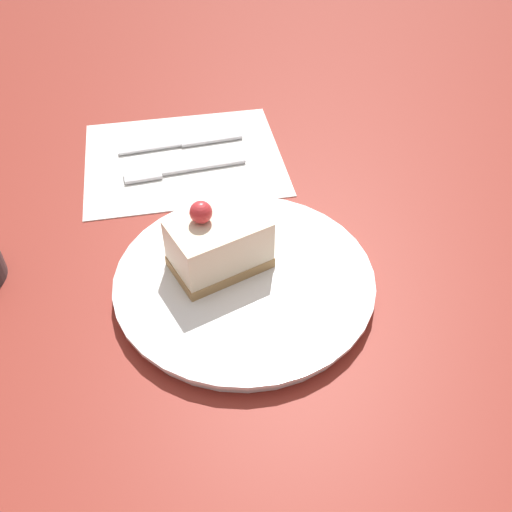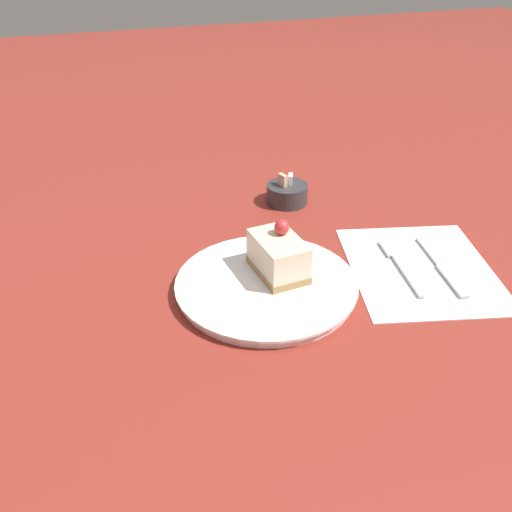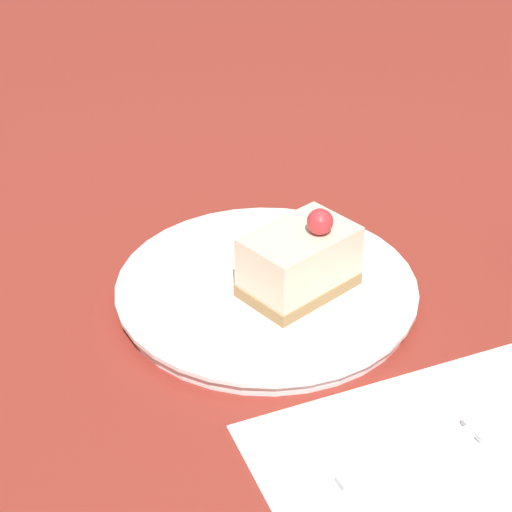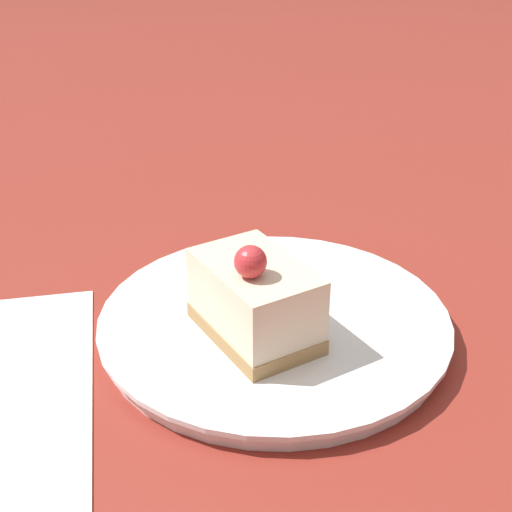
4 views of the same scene
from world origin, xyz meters
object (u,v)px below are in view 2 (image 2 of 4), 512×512
(cake_slice, at_px, (278,255))
(sugar_bowl, at_px, (287,193))
(fork, at_px, (399,262))
(plate, at_px, (266,285))
(knife, at_px, (445,271))

(cake_slice, bearing_deg, sugar_bowl, 60.04)
(cake_slice, relative_size, fork, 0.64)
(fork, height_order, sugar_bowl, sugar_bowl)
(fork, bearing_deg, plate, -170.25)
(plate, relative_size, knife, 1.57)
(knife, xyz_separation_m, sugar_bowl, (-0.14, 0.30, 0.01))
(plate, relative_size, sugar_bowl, 3.45)
(plate, relative_size, fork, 1.68)
(fork, height_order, knife, same)
(plate, height_order, knife, plate)
(plate, xyz_separation_m, knife, (0.27, -0.04, -0.00))
(cake_slice, xyz_separation_m, knife, (0.25, -0.06, -0.04))
(cake_slice, height_order, fork, cake_slice)
(fork, distance_m, knife, 0.07)
(cake_slice, distance_m, sugar_bowl, 0.26)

